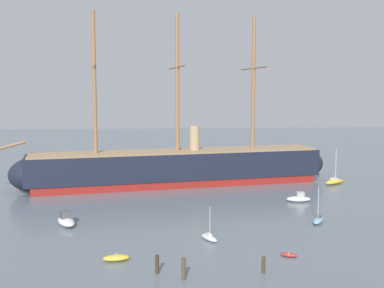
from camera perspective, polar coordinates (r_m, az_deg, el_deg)
tall_ship at (r=94.46m, az=-1.72°, el=-2.71°), size 67.94×18.87×32.87m
dinghy_foreground_left at (r=54.24m, az=-8.93°, el=-13.13°), size 3.01×1.59×0.68m
dinghy_foreground_right at (r=55.97m, az=11.36°, el=-12.69°), size 2.05×1.54×0.44m
sailboat_near_centre at (r=60.57m, az=2.03°, el=-10.96°), size 2.27×3.39×4.27m
motorboat_mid_left at (r=68.97m, az=-14.63°, el=-8.73°), size 3.72×5.07×1.97m
sailboat_mid_right at (r=70.39m, az=14.65°, el=-8.64°), size 2.99×3.99×5.11m
motorboat_alongside_stern at (r=82.53m, az=12.48°, el=-6.28°), size 4.09×1.97×1.67m
dinghy_far_left at (r=95.83m, az=-18.81°, el=-4.96°), size 1.74×1.90×0.43m
sailboat_far_right at (r=99.67m, az=16.45°, el=-4.24°), size 5.32×4.28×6.94m
dinghy_distant_centre at (r=104.10m, az=-1.60°, el=-3.74°), size 2.01×1.98×0.46m
mooring_piling_nearest at (r=48.51m, az=-0.99°, el=-14.51°), size 0.42×0.42×2.16m
mooring_piling_left_pair at (r=50.71m, az=8.43°, el=-13.93°), size 0.39×0.39×1.67m
mooring_piling_right_pair at (r=50.16m, az=-4.13°, el=-13.98°), size 0.39×0.39×1.89m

